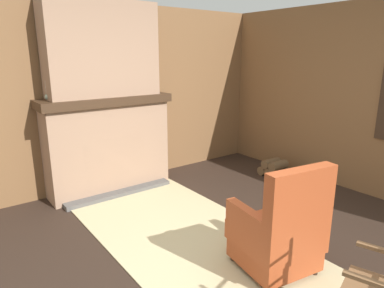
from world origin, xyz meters
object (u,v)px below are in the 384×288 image
object	(u,v)px
oil_lamp_vase	(49,93)
storage_case	(132,90)
armchair	(279,234)
firewood_stack	(274,169)
decorative_plate_on_mantel	(107,86)

from	to	relation	value
oil_lamp_vase	storage_case	size ratio (longest dim) A/B	0.87
storage_case	oil_lamp_vase	bearing A→B (deg)	-90.01
armchair	storage_case	bearing A→B (deg)	8.46
storage_case	firewood_stack	bearing A→B (deg)	59.16
firewood_stack	storage_case	world-z (taller)	storage_case
firewood_stack	storage_case	distance (m)	2.50
armchair	decorative_plate_on_mantel	bearing A→B (deg)	16.24
armchair	oil_lamp_vase	xyz separation A→B (m)	(-2.72, -1.09, 1.04)
armchair	oil_lamp_vase	bearing A→B (deg)	31.27
firewood_stack	decorative_plate_on_mantel	distance (m)	2.82
firewood_stack	storage_case	bearing A→B (deg)	-120.84
armchair	oil_lamp_vase	size ratio (longest dim) A/B	4.29
oil_lamp_vase	firewood_stack	bearing A→B (deg)	69.69
oil_lamp_vase	storage_case	bearing A→B (deg)	89.99
firewood_stack	decorative_plate_on_mantel	size ratio (longest dim) A/B	1.72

